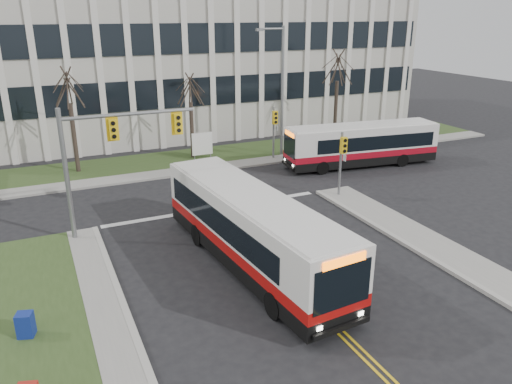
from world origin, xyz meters
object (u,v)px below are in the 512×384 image
object	(u,v)px
bus_cross	(361,146)
bus_main	(251,231)
newspaper_box_blue	(26,326)
streetlight	(280,85)
directory_sign	(202,144)

from	to	relation	value
bus_cross	bus_main	bearing A→B (deg)	-44.41
bus_cross	newspaper_box_blue	bearing A→B (deg)	-54.29
newspaper_box_blue	streetlight	bearing A→B (deg)	60.60
bus_main	bus_cross	xyz separation A→B (m)	(12.81, 10.16, -0.15)
directory_sign	newspaper_box_blue	bearing A→B (deg)	-124.33
newspaper_box_blue	bus_cross	bearing A→B (deg)	46.26
bus_main	newspaper_box_blue	distance (m)	8.91
directory_sign	bus_main	size ratio (longest dim) A/B	0.17
streetlight	bus_cross	distance (m)	7.15
streetlight	directory_sign	xyz separation A→B (m)	(-5.53, 1.30, -4.02)
bus_cross	streetlight	bearing A→B (deg)	-131.71
directory_sign	bus_main	xyz separation A→B (m)	(-3.29, -16.03, 0.40)
streetlight	directory_sign	bearing A→B (deg)	166.77
directory_sign	bus_cross	size ratio (longest dim) A/B	0.19
bus_cross	newspaper_box_blue	distance (m)	24.51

